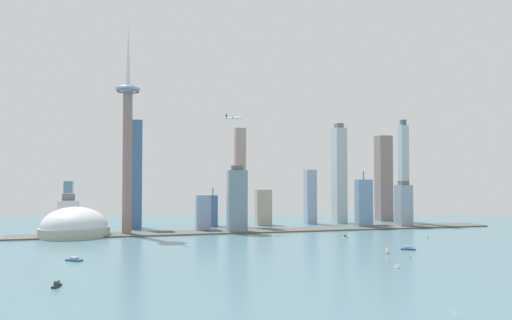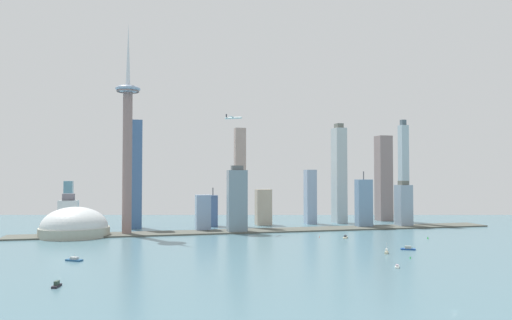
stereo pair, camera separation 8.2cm
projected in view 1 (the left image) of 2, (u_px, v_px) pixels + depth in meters
name	position (u px, v px, depth m)	size (l,w,h in m)	color
ground_plane	(454.00, 311.00, 290.10)	(6000.00, 6000.00, 0.00)	slate
waterfront_pier	(268.00, 230.00, 708.08)	(718.71, 49.90, 2.04)	#4F5148
observation_tower	(127.00, 134.00, 668.58)	(34.41, 34.41, 295.97)	gray
stadium_dome	(74.00, 228.00, 642.69)	(91.46, 91.46, 54.62)	#A0A190
skyscraper_0	(384.00, 178.00, 878.44)	(24.92, 24.86, 155.12)	gray
skyscraper_1	(364.00, 203.00, 759.65)	(24.46, 15.74, 88.80)	#6A8BAC
skyscraper_2	(237.00, 200.00, 689.62)	(27.30, 19.12, 96.58)	slate
skyscraper_3	(213.00, 211.00, 779.17)	(12.03, 26.76, 62.45)	#49638D
skyscraper_4	(404.00, 173.00, 815.12)	(13.26, 13.75, 177.46)	#A1B7C1
skyscraper_5	(203.00, 213.00, 712.42)	(21.21, 22.82, 53.46)	#839DBF
skyscraper_6	(68.00, 215.00, 687.71)	(26.78, 18.96, 56.18)	#9CACB2
skyscraper_7	(310.00, 197.00, 820.05)	(17.36, 19.43, 92.11)	#8FA3BE
skyscraper_8	(134.00, 174.00, 749.58)	(23.28, 22.44, 169.05)	#3F6291
skyscraper_9	(339.00, 175.00, 834.84)	(19.10, 26.92, 173.14)	#ABB6B9
skyscraper_10	(68.00, 205.00, 733.83)	(12.54, 16.40, 73.81)	#598A9E
skyscraper_11	(263.00, 207.00, 799.37)	(25.18, 20.13, 59.26)	#BCAB95
skyscraper_12	(240.00, 177.00, 769.68)	(17.20, 14.35, 158.76)	tan
skyscraper_13	(404.00, 205.00, 770.31)	(21.68, 21.64, 73.79)	#889BAE
boat_0	(386.00, 252.00, 502.72)	(7.40, 8.57, 11.89)	beige
boat_2	(74.00, 260.00, 459.52)	(17.14, 14.42, 7.17)	#24527E
boat_3	(408.00, 248.00, 528.75)	(16.34, 12.50, 4.29)	navy
boat_4	(57.00, 285.00, 352.08)	(6.12, 11.99, 4.49)	black
boat_5	(345.00, 237.00, 629.32)	(12.33, 17.30, 3.94)	beige
boat_6	(397.00, 267.00, 425.42)	(7.79, 9.40, 2.94)	white
channel_buoy_0	(410.00, 257.00, 473.76)	(1.62, 1.62, 2.08)	green
channel_buoy_1	(319.00, 237.00, 634.55)	(1.01, 1.01, 1.77)	#E54C19
channel_buoy_2	(428.00, 238.00, 622.16)	(1.98, 1.98, 2.93)	green
airplane	(234.00, 118.00, 726.59)	(25.09, 23.55, 7.89)	white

